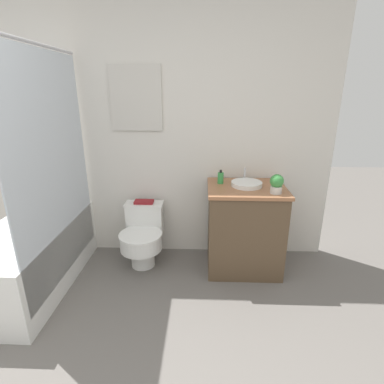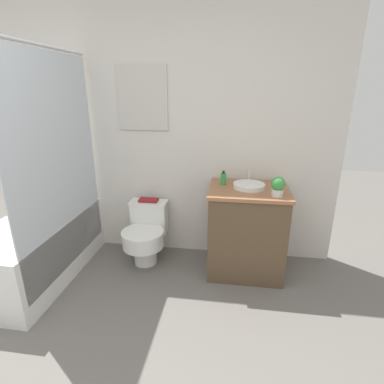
{
  "view_description": "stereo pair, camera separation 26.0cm",
  "coord_description": "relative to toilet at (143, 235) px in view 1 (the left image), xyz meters",
  "views": [
    {
      "loc": [
        0.54,
        -0.73,
        1.67
      ],
      "look_at": [
        0.44,
        1.73,
        0.82
      ],
      "focal_mm": 28.0,
      "sensor_mm": 36.0,
      "label": 1
    },
    {
      "loc": [
        0.8,
        -0.71,
        1.67
      ],
      "look_at": [
        0.44,
        1.73,
        0.82
      ],
      "focal_mm": 28.0,
      "sensor_mm": 36.0,
      "label": 2
    }
  ],
  "objects": [
    {
      "name": "potted_plant",
      "position": [
        1.21,
        -0.2,
        0.61
      ],
      "size": [
        0.11,
        0.11,
        0.17
      ],
      "color": "beige",
      "rests_on": "vanity"
    },
    {
      "name": "sink",
      "position": [
        0.99,
        -0.0,
        0.55
      ],
      "size": [
        0.28,
        0.32,
        0.13
      ],
      "color": "white",
      "rests_on": "vanity"
    },
    {
      "name": "soap_bottle",
      "position": [
        0.75,
        0.07,
        0.58
      ],
      "size": [
        0.06,
        0.06,
        0.13
      ],
      "color": "green",
      "rests_on": "vanity"
    },
    {
      "name": "book_on_tank",
      "position": [
        0.0,
        0.15,
        0.3
      ],
      "size": [
        0.19,
        0.11,
        0.02
      ],
      "color": "maroon",
      "rests_on": "toilet"
    },
    {
      "name": "vanity",
      "position": [
        0.99,
        -0.03,
        0.11
      ],
      "size": [
        0.71,
        0.58,
        0.83
      ],
      "color": "brown",
      "rests_on": "ground_plane"
    },
    {
      "name": "toilet",
      "position": [
        0.0,
        0.0,
        0.0
      ],
      "size": [
        0.41,
        0.54,
        0.59
      ],
      "color": "white",
      "rests_on": "ground_plane"
    },
    {
      "name": "shower_area",
      "position": [
        -0.9,
        -0.4,
        0.01
      ],
      "size": [
        0.67,
        1.35,
        1.98
      ],
      "color": "white",
      "rests_on": "ground_plane"
    },
    {
      "name": "wall_back",
      "position": [
        0.05,
        0.3,
        0.95
      ],
      "size": [
        3.59,
        0.07,
        2.5
      ],
      "color": "silver",
      "rests_on": "ground_plane"
    }
  ]
}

